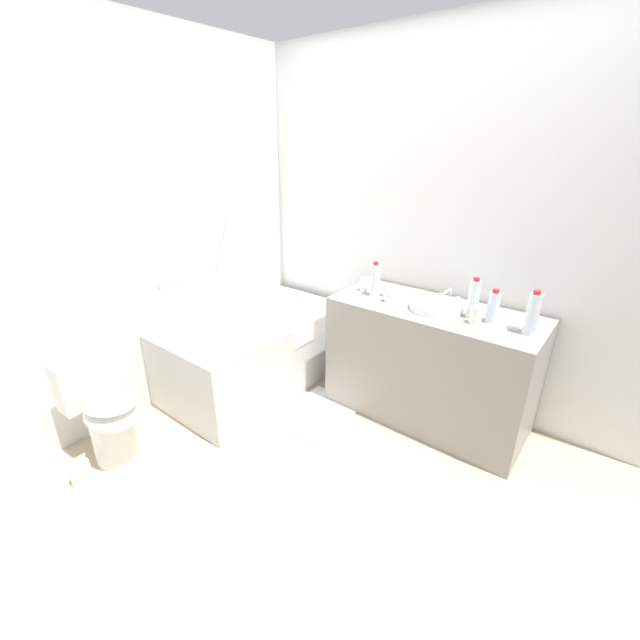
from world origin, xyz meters
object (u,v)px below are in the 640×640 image
object	(u,v)px
drinking_glass_0	(366,284)
water_bottle_0	(493,307)
toilet	(105,411)
drinking_glass_3	(387,291)
sink_faucet	(449,296)
water_bottle_3	(532,314)
soap_dish	(514,325)
water_bottle_2	(473,299)
toilet_paper_roll	(81,473)
sink_basin	(436,306)
drinking_glass_1	(390,295)
drinking_glass_2	(476,316)
bath_mat	(317,413)
water_bottle_1	(375,280)
bathtub	(255,349)

from	to	relation	value
drinking_glass_0	water_bottle_0	bearing A→B (deg)	-90.99
toilet	drinking_glass_3	size ratio (longest dim) A/B	8.62
sink_faucet	water_bottle_3	bearing A→B (deg)	-111.63
drinking_glass_0	toilet	bearing A→B (deg)	153.95
drinking_glass_0	soap_dish	world-z (taller)	drinking_glass_0
water_bottle_2	toilet_paper_roll	size ratio (longest dim) A/B	1.92
toilet	sink_basin	bearing A→B (deg)	47.27
drinking_glass_0	toilet_paper_roll	size ratio (longest dim) A/B	0.72
water_bottle_2	drinking_glass_1	size ratio (longest dim) A/B	2.63
water_bottle_2	drinking_glass_2	xyz separation A→B (m)	(-0.08, -0.05, -0.07)
water_bottle_3	drinking_glass_2	bearing A→B (deg)	98.96
drinking_glass_2	drinking_glass_3	world-z (taller)	drinking_glass_2
sink_basin	drinking_glass_3	world-z (taller)	drinking_glass_3
sink_basin	drinking_glass_2	bearing A→B (deg)	-103.88
water_bottle_3	bath_mat	size ratio (longest dim) A/B	0.45
water_bottle_1	toilet_paper_roll	world-z (taller)	water_bottle_1
water_bottle_2	soap_dish	xyz separation A→B (m)	(0.01, -0.25, -0.11)
bathtub	drinking_glass_2	size ratio (longest dim) A/B	13.86
drinking_glass_2	toilet	bearing A→B (deg)	133.09
drinking_glass_2	bath_mat	world-z (taller)	drinking_glass_2
bathtub	drinking_glass_3	world-z (taller)	bathtub
water_bottle_0	drinking_glass_1	size ratio (longest dim) A/B	2.12
water_bottle_3	toilet_paper_roll	distance (m)	2.68
sink_basin	toilet	bearing A→B (deg)	139.63
bath_mat	water_bottle_1	bearing A→B (deg)	-20.82
water_bottle_1	drinking_glass_0	size ratio (longest dim) A/B	2.56
drinking_glass_1	bath_mat	xyz separation A→B (m)	(-0.38, 0.31, -0.86)
bathtub	toilet_paper_roll	size ratio (longest dim) A/B	10.65
bathtub	water_bottle_3	world-z (taller)	bathtub
sink_faucet	bath_mat	bearing A→B (deg)	136.78
drinking_glass_3	toilet_paper_roll	world-z (taller)	drinking_glass_3
bathtub	toilet	xyz separation A→B (m)	(-1.14, 0.08, 0.02)
toilet	sink_faucet	xyz separation A→B (m)	(1.77, -1.33, 0.53)
water_bottle_1	toilet_paper_roll	distance (m)	2.14
sink_basin	bath_mat	distance (m)	1.13
water_bottle_2	drinking_glass_2	distance (m)	0.12
drinking_glass_1	drinking_glass_3	bearing A→B (deg)	37.48
drinking_glass_0	soap_dish	size ratio (longest dim) A/B	1.05
toilet	sink_basin	size ratio (longest dim) A/B	1.98
sink_faucet	soap_dish	xyz separation A→B (m)	(-0.17, -0.47, -0.03)
water_bottle_2	soap_dish	bearing A→B (deg)	-87.17
soap_dish	bath_mat	bearing A→B (deg)	113.78
bathtub	drinking_glass_3	size ratio (longest dim) A/B	18.20
sink_basin	drinking_glass_2	world-z (taller)	drinking_glass_2
bath_mat	toilet_paper_roll	xyz separation A→B (m)	(-1.35, 0.65, 0.06)
sink_faucet	drinking_glass_0	world-z (taller)	drinking_glass_0
toilet	drinking_glass_0	xyz separation A→B (m)	(1.60, -0.78, 0.54)
toilet	water_bottle_1	world-z (taller)	water_bottle_1
sink_basin	drinking_glass_2	size ratio (longest dim) A/B	3.31
water_bottle_2	drinking_glass_0	bearing A→B (deg)	88.55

